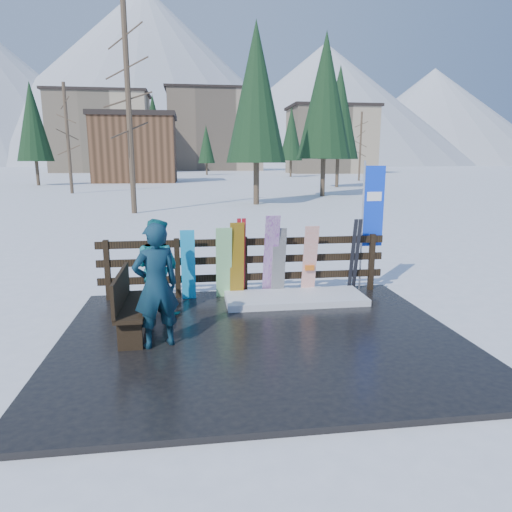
{
  "coord_description": "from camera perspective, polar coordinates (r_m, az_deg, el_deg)",
  "views": [
    {
      "loc": [
        -0.98,
        -6.44,
        2.67
      ],
      "look_at": [
        0.06,
        1.0,
        1.1
      ],
      "focal_mm": 32.0,
      "sensor_mm": 36.0,
      "label": 1
    }
  ],
  "objects": [
    {
      "name": "ground",
      "position": [
        7.04,
        0.67,
        -10.48
      ],
      "size": [
        700.0,
        700.0,
        0.0
      ],
      "primitive_type": "plane",
      "color": "white",
      "rests_on": "ground"
    },
    {
      "name": "deck",
      "position": [
        7.03,
        0.68,
        -10.18
      ],
      "size": [
        6.0,
        5.0,
        0.08
      ],
      "primitive_type": "cube",
      "color": "black",
      "rests_on": "ground"
    },
    {
      "name": "fence",
      "position": [
        8.91,
        -1.43,
        -0.72
      ],
      "size": [
        5.6,
        0.1,
        1.15
      ],
      "color": "black",
      "rests_on": "deck"
    },
    {
      "name": "snow_patch",
      "position": [
        8.63,
        4.91,
        -5.28
      ],
      "size": [
        2.6,
        1.0,
        0.12
      ],
      "primitive_type": "cube",
      "color": "white",
      "rests_on": "deck"
    },
    {
      "name": "bench",
      "position": [
        7.13,
        -15.6,
        -5.55
      ],
      "size": [
        0.4,
        1.5,
        0.97
      ],
      "color": "black",
      "rests_on": "deck"
    },
    {
      "name": "snowboard_0",
      "position": [
        8.64,
        -8.47,
        -1.13
      ],
      "size": [
        0.26,
        0.22,
        1.35
      ],
      "primitive_type": "cube",
      "rotation": [
        0.14,
        0.0,
        0.0
      ],
      "color": "#1BB1F5",
      "rests_on": "deck"
    },
    {
      "name": "snowboard_1",
      "position": [
        8.65,
        -4.04,
        -0.89
      ],
      "size": [
        0.3,
        0.29,
        1.39
      ],
      "primitive_type": "cube",
      "rotation": [
        0.19,
        0.0,
        0.0
      ],
      "color": "white",
      "rests_on": "deck"
    },
    {
      "name": "snowboard_2",
      "position": [
        8.66,
        -2.4,
        -0.57
      ],
      "size": [
        0.27,
        0.22,
        1.47
      ],
      "primitive_type": "cube",
      "rotation": [
        0.13,
        0.0,
        0.0
      ],
      "color": "#FBAE0E",
      "rests_on": "deck"
    },
    {
      "name": "snowboard_3",
      "position": [
        8.73,
        1.88,
        -0.0
      ],
      "size": [
        0.28,
        0.48,
        1.61
      ],
      "primitive_type": "cube",
      "rotation": [
        0.27,
        0.0,
        0.0
      ],
      "color": "silver",
      "rests_on": "deck"
    },
    {
      "name": "snowboard_4",
      "position": [
        8.79,
        2.87,
        -0.78
      ],
      "size": [
        0.26,
        0.26,
        1.36
      ],
      "primitive_type": "cube",
      "rotation": [
        0.17,
        0.0,
        0.0
      ],
      "color": "black",
      "rests_on": "deck"
    },
    {
      "name": "snowboard_5",
      "position": [
        8.92,
        6.74,
        -0.56
      ],
      "size": [
        0.27,
        0.31,
        1.39
      ],
      "primitive_type": "cube",
      "rotation": [
        0.2,
        0.0,
        0.0
      ],
      "color": "white",
      "rests_on": "deck"
    },
    {
      "name": "ski_pair_a",
      "position": [
        8.73,
        -1.88,
        -0.22
      ],
      "size": [
        0.16,
        0.26,
        1.55
      ],
      "color": "#AE1522",
      "rests_on": "deck"
    },
    {
      "name": "ski_pair_b",
      "position": [
        9.25,
        12.22,
        0.03
      ],
      "size": [
        0.17,
        0.28,
        1.49
      ],
      "color": "black",
      "rests_on": "deck"
    },
    {
      "name": "rental_flag",
      "position": [
        9.43,
        14.16,
        5.45
      ],
      "size": [
        0.45,
        0.04,
        2.6
      ],
      "color": "silver",
      "rests_on": "deck"
    },
    {
      "name": "person_front",
      "position": [
        6.5,
        -12.4,
        -3.66
      ],
      "size": [
        0.75,
        0.62,
        1.77
      ],
      "primitive_type": "imported",
      "rotation": [
        0.0,
        0.0,
        3.5
      ],
      "color": "#103D46",
      "rests_on": "deck"
    },
    {
      "name": "person_back",
      "position": [
        7.89,
        -12.26,
        -1.39
      ],
      "size": [
        1.01,
        0.96,
        1.65
      ],
      "primitive_type": "imported",
      "rotation": [
        0.0,
        0.0,
        2.58
      ],
      "color": "#11656D",
      "rests_on": "deck"
    },
    {
      "name": "resort_buildings",
      "position": [
        122.08,
        -7.22,
        15.04
      ],
      "size": [
        73.0,
        87.6,
        22.6
      ],
      "color": "tan",
      "rests_on": "ground"
    },
    {
      "name": "trees",
      "position": [
        55.4,
        -3.27,
        14.62
      ],
      "size": [
        42.05,
        68.78,
        11.49
      ],
      "color": "#382B1E",
      "rests_on": "ground"
    },
    {
      "name": "mountains",
      "position": [
        338.35,
        -10.06,
        19.69
      ],
      "size": [
        520.0,
        260.0,
        120.0
      ],
      "color": "white",
      "rests_on": "ground"
    }
  ]
}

